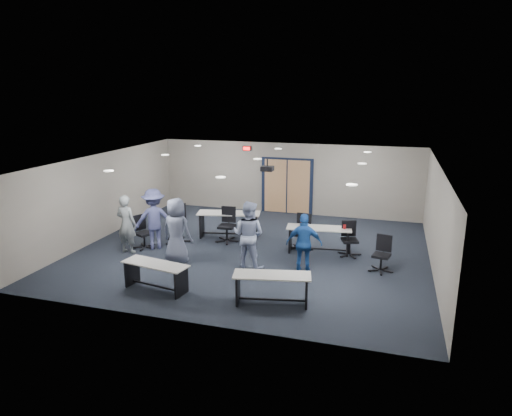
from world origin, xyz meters
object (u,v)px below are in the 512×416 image
(chair_loose_left, at_px, (144,232))
(chair_back_c, at_px, (302,232))
(chair_back_a, at_px, (177,224))
(person_lightblue, at_px, (249,235))
(chair_back_d, at_px, (350,239))
(table_front_left, at_px, (156,272))
(table_front_right, at_px, (272,284))
(chair_back_b, at_px, (227,225))
(person_back, at_px, (154,219))
(person_plaid, at_px, (177,231))
(table_back_left, at_px, (229,220))
(table_back_right, at_px, (319,235))
(person_gray, at_px, (126,224))
(person_navy, at_px, (304,243))
(chair_loose_right, at_px, (382,254))

(chair_loose_left, bearing_deg, chair_back_c, -47.93)
(chair_back_a, height_order, person_lightblue, person_lightblue)
(chair_back_d, height_order, chair_loose_left, chair_loose_left)
(table_front_left, relative_size, table_front_right, 0.96)
(chair_back_c, bearing_deg, chair_back_b, -173.96)
(chair_back_a, relative_size, person_back, 0.66)
(chair_back_c, xyz_separation_m, person_plaid, (-3.07, -2.01, 0.38))
(table_back_left, relative_size, chair_back_b, 1.92)
(table_back_left, height_order, table_back_right, table_back_right)
(chair_back_a, distance_m, chair_loose_left, 1.06)
(chair_back_d, height_order, person_gray, person_gray)
(chair_back_d, relative_size, person_gray, 0.58)
(chair_back_c, bearing_deg, person_lightblue, -114.29)
(table_back_right, relative_size, chair_back_c, 1.81)
(table_back_left, xyz_separation_m, table_back_right, (3.01, -0.62, -0.03))
(table_front_left, distance_m, chair_back_b, 3.84)
(table_front_right, distance_m, chair_back_c, 3.71)
(table_back_right, relative_size, chair_loose_left, 1.92)
(chair_back_b, bearing_deg, table_front_right, -59.10)
(person_plaid, distance_m, person_lightblue, 2.01)
(table_back_left, distance_m, person_navy, 3.67)
(person_gray, bearing_deg, chair_back_a, -124.92)
(chair_loose_right, distance_m, person_gray, 7.19)
(chair_loose_left, bearing_deg, table_back_left, -22.60)
(chair_back_b, bearing_deg, chair_loose_left, -152.05)
(chair_back_d, distance_m, person_navy, 1.91)
(table_front_left, relative_size, table_back_left, 0.82)
(chair_back_a, xyz_separation_m, person_plaid, (0.74, -1.52, 0.31))
(person_navy, bearing_deg, table_front_left, 25.94)
(table_front_right, height_order, person_gray, person_gray)
(table_back_right, bearing_deg, table_front_left, -138.53)
(table_front_right, bearing_deg, table_back_right, 71.18)
(person_gray, xyz_separation_m, person_plaid, (1.75, -0.29, 0.05))
(table_front_right, height_order, table_back_left, table_back_left)
(chair_back_b, bearing_deg, chair_loose_right, -15.62)
(chair_loose_right, height_order, person_back, person_back)
(person_back, bearing_deg, table_front_left, 87.07)
(table_back_right, bearing_deg, chair_back_d, -9.29)
(person_gray, height_order, person_lightblue, person_lightblue)
(chair_back_d, distance_m, person_back, 5.76)
(chair_loose_left, bearing_deg, table_front_right, -91.30)
(person_gray, bearing_deg, person_navy, -175.58)
(person_back, bearing_deg, person_lightblue, 136.43)
(table_back_left, bearing_deg, chair_back_a, -154.77)
(chair_loose_left, bearing_deg, table_front_left, -118.14)
(chair_back_b, height_order, person_lightblue, person_lightblue)
(chair_back_d, bearing_deg, person_lightblue, -163.69)
(table_back_left, bearing_deg, chair_back_d, -21.63)
(chair_loose_right, distance_m, person_navy, 2.06)
(chair_back_b, distance_m, chair_back_c, 2.38)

